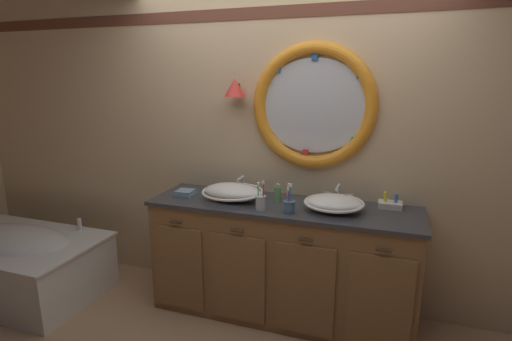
{
  "coord_description": "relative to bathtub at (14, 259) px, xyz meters",
  "views": [
    {
      "loc": [
        0.83,
        -2.46,
        1.85
      ],
      "look_at": [
        -0.11,
        0.25,
        1.16
      ],
      "focal_mm": 27.55,
      "sensor_mm": 36.0,
      "label": 1
    }
  ],
  "objects": [
    {
      "name": "ground_plane",
      "position": [
        2.2,
        0.18,
        -0.3
      ],
      "size": [
        14.0,
        14.0,
        0.0
      ],
      "primitive_type": "plane",
      "color": "tan"
    },
    {
      "name": "back_wall_assembly",
      "position": [
        2.21,
        0.76,
        1.02
      ],
      "size": [
        6.4,
        0.26,
        2.6
      ],
      "color": "#D6B78E",
      "rests_on": "ground_plane"
    },
    {
      "name": "vanity_counter",
      "position": [
        2.29,
        0.45,
        0.16
      ],
      "size": [
        2.03,
        0.6,
        0.91
      ],
      "color": "olive",
      "rests_on": "ground_plane"
    },
    {
      "name": "bathtub",
      "position": [
        0.0,
        0.0,
        0.0
      ],
      "size": [
        1.53,
        0.88,
        0.6
      ],
      "color": "white",
      "rests_on": "ground_plane"
    },
    {
      "name": "sink_basin_left",
      "position": [
        1.9,
        0.42,
        0.68
      ],
      "size": [
        0.48,
        0.48,
        0.13
      ],
      "color": "white",
      "rests_on": "vanity_counter"
    },
    {
      "name": "sink_basin_right",
      "position": [
        2.68,
        0.42,
        0.67
      ],
      "size": [
        0.43,
        0.43,
        0.12
      ],
      "color": "white",
      "rests_on": "vanity_counter"
    },
    {
      "name": "faucet_set_left",
      "position": [
        1.9,
        0.64,
        0.67
      ],
      "size": [
        0.24,
        0.15,
        0.14
      ],
      "color": "silver",
      "rests_on": "vanity_counter"
    },
    {
      "name": "faucet_set_right",
      "position": [
        2.68,
        0.64,
        0.67
      ],
      "size": [
        0.22,
        0.15,
        0.14
      ],
      "color": "silver",
      "rests_on": "vanity_counter"
    },
    {
      "name": "toothbrush_holder_left",
      "position": [
        2.18,
        0.27,
        0.67
      ],
      "size": [
        0.08,
        0.08,
        0.22
      ],
      "color": "silver",
      "rests_on": "vanity_counter"
    },
    {
      "name": "toothbrush_holder_right",
      "position": [
        2.39,
        0.28,
        0.66
      ],
      "size": [
        0.09,
        0.09,
        0.21
      ],
      "color": "slate",
      "rests_on": "vanity_counter"
    },
    {
      "name": "soap_dispenser",
      "position": [
        2.24,
        0.5,
        0.67
      ],
      "size": [
        0.06,
        0.06,
        0.15
      ],
      "color": "#6BAD66",
      "rests_on": "vanity_counter"
    },
    {
      "name": "folded_hand_towel",
      "position": [
        1.5,
        0.4,
        0.63
      ],
      "size": [
        0.15,
        0.14,
        0.05
      ],
      "color": "#7593A8",
      "rests_on": "vanity_counter"
    },
    {
      "name": "toiletry_basket",
      "position": [
        3.06,
        0.62,
        0.64
      ],
      "size": [
        0.17,
        0.12,
        0.12
      ],
      "color": "beige",
      "rests_on": "vanity_counter"
    }
  ]
}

